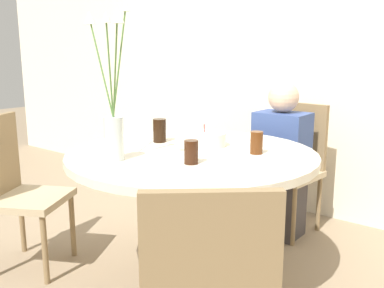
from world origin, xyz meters
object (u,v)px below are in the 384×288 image
at_px(chair_right_flank, 293,160).
at_px(drink_glass_0, 160,131).
at_px(drink_glass_2, 191,152).
at_px(drink_glass_1, 257,143).
at_px(flower_vase, 112,111).
at_px(side_plate, 242,137).
at_px(birthday_cake, 204,139).
at_px(person_guest, 281,165).
at_px(chair_near_front, 16,184).

bearing_deg(chair_right_flank, drink_glass_0, -107.15).
bearing_deg(drink_glass_2, drink_glass_1, 69.74).
xyz_separation_m(flower_vase, drink_glass_2, (0.33, 0.18, -0.18)).
bearing_deg(side_plate, drink_glass_1, -48.24).
height_order(drink_glass_1, drink_glass_2, drink_glass_1).
xyz_separation_m(side_plate, drink_glass_1, (0.27, -0.30, 0.05)).
height_order(birthday_cake, side_plate, birthday_cake).
xyz_separation_m(chair_right_flank, person_guest, (-0.01, -0.16, -0.01)).
relative_size(flower_vase, drink_glass_0, 5.44).
distance_m(drink_glass_2, person_guest, 1.11).
height_order(chair_near_front, person_guest, person_guest).
bearing_deg(chair_near_front, drink_glass_0, -75.49).
relative_size(chair_near_front, person_guest, 0.85).
relative_size(chair_near_front, side_plate, 4.89).
bearing_deg(drink_glass_1, drink_glass_0, -171.13).
bearing_deg(side_plate, drink_glass_0, -128.37).
height_order(chair_near_front, drink_glass_2, chair_near_front).
relative_size(drink_glass_0, drink_glass_2, 1.22).
relative_size(flower_vase, side_plate, 3.99).
bearing_deg(flower_vase, side_plate, 77.34).
distance_m(chair_near_front, birthday_cake, 1.12).
relative_size(drink_glass_2, person_guest, 0.10).
distance_m(birthday_cake, side_plate, 0.32).
bearing_deg(chair_right_flank, drink_glass_2, -81.98).
xyz_separation_m(drink_glass_1, person_guest, (-0.21, 0.70, -0.30)).
bearing_deg(chair_near_front, drink_glass_1, -89.69).
relative_size(chair_near_front, flower_vase, 1.23).
relative_size(birthday_cake, drink_glass_1, 2.09).
relative_size(chair_right_flank, chair_near_front, 1.00).
bearing_deg(birthday_cake, drink_glass_2, -61.83).
bearing_deg(birthday_cake, person_guest, 80.96).
xyz_separation_m(chair_right_flank, flower_vase, (-0.27, -1.41, 0.48)).
bearing_deg(person_guest, flower_vase, -101.56).
xyz_separation_m(chair_right_flank, drink_glass_2, (0.06, -1.22, 0.29)).
distance_m(flower_vase, person_guest, 1.36).
distance_m(flower_vase, drink_glass_1, 0.74).
height_order(chair_right_flank, chair_near_front, same).
distance_m(side_plate, drink_glass_1, 0.41).
xyz_separation_m(birthday_cake, drink_glass_0, (-0.26, -0.08, 0.03)).
bearing_deg(drink_glass_1, birthday_cake, -177.47).
xyz_separation_m(chair_near_front, birthday_cake, (0.87, 0.65, 0.27)).
xyz_separation_m(chair_near_front, drink_glass_1, (1.19, 0.66, 0.29)).
bearing_deg(drink_glass_1, chair_near_front, -151.03).
height_order(chair_right_flank, birthday_cake, chair_right_flank).
bearing_deg(flower_vase, birthday_cake, 75.13).
bearing_deg(birthday_cake, chair_near_front, -143.42).
distance_m(drink_glass_1, drink_glass_2, 0.39).
distance_m(chair_right_flank, drink_glass_0, 1.07).
bearing_deg(flower_vase, person_guest, 78.44).
distance_m(flower_vase, drink_glass_0, 0.50).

